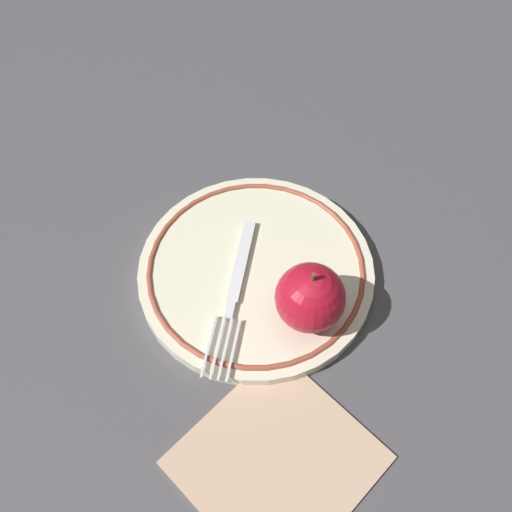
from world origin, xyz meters
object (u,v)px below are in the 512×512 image
object	(u,v)px
plate	(256,271)
apple_red_whole	(310,298)
fork	(235,290)
napkin_folded	(277,460)

from	to	relation	value
plate	apple_red_whole	bearing A→B (deg)	-19.36
fork	apple_red_whole	bearing A→B (deg)	79.74
plate	fork	world-z (taller)	fork
napkin_folded	fork	bearing A→B (deg)	132.13
fork	plate	bearing A→B (deg)	153.22
fork	napkin_folded	world-z (taller)	fork
apple_red_whole	fork	bearing A→B (deg)	-172.30
apple_red_whole	fork	xyz separation A→B (m)	(-0.08, -0.01, -0.03)
plate	fork	distance (m)	0.04
plate	fork	bearing A→B (deg)	-98.81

